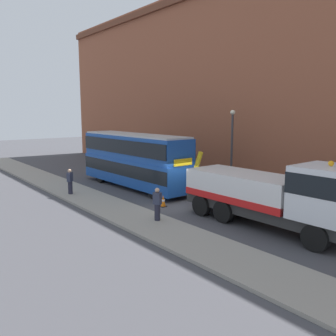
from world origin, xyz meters
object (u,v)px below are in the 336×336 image
(traffic_cone_near_bus, at_px, (163,201))
(street_lamp, at_px, (232,143))
(pedestrian_onlooker, at_px, (70,182))
(recovery_tow_truck, at_px, (273,194))
(pedestrian_bystander, at_px, (157,204))
(double_decker_bus, at_px, (134,158))

(traffic_cone_near_bus, xyz_separation_m, street_lamp, (-0.73, 6.90, 3.13))
(pedestrian_onlooker, distance_m, street_lamp, 11.78)
(recovery_tow_truck, xyz_separation_m, pedestrian_bystander, (-4.21, -3.89, -0.77))
(pedestrian_onlooker, bearing_deg, street_lamp, 25.78)
(pedestrian_onlooker, xyz_separation_m, pedestrian_bystander, (8.47, 1.08, 0.00))
(pedestrian_onlooker, height_order, street_lamp, street_lamp)
(double_decker_bus, relative_size, pedestrian_bystander, 6.48)
(street_lamp, bearing_deg, pedestrian_onlooker, -118.03)
(pedestrian_bystander, bearing_deg, street_lamp, -4.84)
(pedestrian_bystander, relative_size, traffic_cone_near_bus, 2.38)
(double_decker_bus, relative_size, traffic_cone_near_bus, 15.39)
(pedestrian_onlooker, bearing_deg, recovery_tow_truck, -14.78)
(recovery_tow_truck, distance_m, double_decker_bus, 12.31)
(recovery_tow_truck, bearing_deg, traffic_cone_near_bus, -166.35)
(recovery_tow_truck, distance_m, street_lamp, 9.09)
(double_decker_bus, distance_m, pedestrian_bystander, 9.06)
(pedestrian_onlooker, distance_m, pedestrian_bystander, 8.53)
(pedestrian_bystander, height_order, street_lamp, street_lamp)
(double_decker_bus, relative_size, pedestrian_onlooker, 6.48)
(pedestrian_bystander, relative_size, street_lamp, 0.29)
(traffic_cone_near_bus, bearing_deg, recovery_tow_truck, 14.67)
(double_decker_bus, bearing_deg, pedestrian_onlooker, -95.31)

